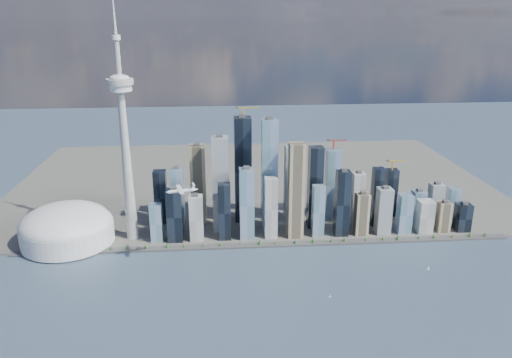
{
  "coord_description": "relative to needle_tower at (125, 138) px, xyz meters",
  "views": [
    {
      "loc": [
        -104.53,
        -743.9,
        489.75
      ],
      "look_at": [
        -22.7,
        260.0,
        153.13
      ],
      "focal_mm": 35.0,
      "sensor_mm": 36.0,
      "label": 1
    }
  ],
  "objects": [
    {
      "name": "airplane",
      "position": [
        126.75,
        -150.29,
        -68.16
      ],
      "size": [
        60.63,
        53.95,
        14.87
      ],
      "rotation": [
        0.0,
        0.0,
        0.21
      ],
      "color": "white",
      "rests_on": "ground"
    },
    {
      "name": "skyscraper_cluster",
      "position": [
        359.61,
        26.81,
        -147.55
      ],
      "size": [
        736.0,
        142.0,
        282.79
      ],
      "color": "black",
      "rests_on": "land"
    },
    {
      "name": "dome_stadium",
      "position": [
        -140.0,
        -10.0,
        -196.4
      ],
      "size": [
        200.0,
        200.0,
        86.0
      ],
      "color": "silver",
      "rests_on": "land"
    },
    {
      "name": "land",
      "position": [
        300.0,
        390.0,
        -234.34
      ],
      "size": [
        1400.0,
        900.0,
        3.0
      ],
      "primitive_type": "cube",
      "color": "#4C4C47",
      "rests_on": "ground"
    },
    {
      "name": "shoreline_trees",
      "position": [
        300.0,
        -60.0,
        -227.06
      ],
      "size": [
        960.53,
        7.2,
        8.8
      ],
      "color": "#3F2D1E",
      "rests_on": "seawall"
    },
    {
      "name": "sailboat_east",
      "position": [
        613.19,
        -193.29,
        -232.89
      ],
      "size": [
        6.66,
        2.29,
        9.21
      ],
      "rotation": [
        0.0,
        0.0,
        0.09
      ],
      "color": "white",
      "rests_on": "ground"
    },
    {
      "name": "sailboat_west",
      "position": [
        393.87,
        -278.32,
        -233.17
      ],
      "size": [
        6.02,
        2.62,
        8.32
      ],
      "rotation": [
        0.0,
        0.0,
        -0.21
      ],
      "color": "white",
      "rests_on": "ground"
    },
    {
      "name": "ground",
      "position": [
        300.0,
        -310.0,
        -235.84
      ],
      "size": [
        4000.0,
        4000.0,
        0.0
      ],
      "primitive_type": "plane",
      "color": "#304655",
      "rests_on": "ground"
    },
    {
      "name": "seawall",
      "position": [
        300.0,
        -60.0,
        -233.84
      ],
      "size": [
        1100.0,
        22.0,
        4.0
      ],
      "primitive_type": "cube",
      "color": "#383838",
      "rests_on": "ground"
    },
    {
      "name": "needle_tower",
      "position": [
        0.0,
        0.0,
        0.0
      ],
      "size": [
        56.0,
        56.0,
        550.5
      ],
      "color": "#979893",
      "rests_on": "land"
    }
  ]
}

